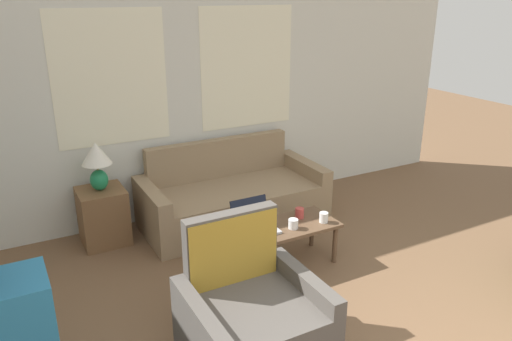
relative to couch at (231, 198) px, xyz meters
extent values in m
cube|color=silver|center=(-0.22, 0.46, 1.05)|extent=(6.92, 0.05, 2.60)
cube|color=white|center=(-1.05, 0.43, 1.30)|extent=(1.10, 0.01, 1.30)
cube|color=white|center=(0.43, 0.43, 1.30)|extent=(1.10, 0.01, 1.30)
cube|color=#937A5B|center=(0.00, -0.07, -0.05)|extent=(1.64, 0.89, 0.40)
cube|color=#937A5B|center=(0.00, 0.31, 0.16)|extent=(1.64, 0.12, 0.82)
cube|color=#937A5B|center=(-0.89, -0.07, 0.02)|extent=(0.14, 0.89, 0.55)
cube|color=#937A5B|center=(0.89, -0.07, 0.02)|extent=(0.14, 0.89, 0.55)
cube|color=#514C47|center=(-0.80, -2.03, -0.04)|extent=(0.68, 0.79, 0.42)
cube|color=#514C47|center=(-0.80, -1.68, 0.22)|extent=(0.68, 0.10, 0.94)
cube|color=#514C47|center=(-0.41, -2.03, 0.02)|extent=(0.10, 0.79, 0.54)
cube|color=#A87F28|center=(-0.80, -1.74, 0.33)|extent=(0.66, 0.01, 0.68)
cube|color=brown|center=(-1.32, 0.14, 0.02)|extent=(0.43, 0.43, 0.55)
ellipsoid|color=#1E8451|center=(-1.32, 0.14, 0.40)|extent=(0.17, 0.17, 0.20)
cylinder|color=tan|center=(-1.32, 0.14, 0.53)|extent=(0.02, 0.02, 0.06)
cone|color=white|center=(-1.32, 0.14, 0.67)|extent=(0.28, 0.28, 0.21)
cube|color=brown|center=(-0.01, -1.08, 0.13)|extent=(1.00, 0.47, 0.03)
cylinder|color=brown|center=(-0.46, -1.26, -0.07)|extent=(0.04, 0.04, 0.36)
cylinder|color=brown|center=(0.43, -1.26, -0.07)|extent=(0.04, 0.04, 0.36)
cylinder|color=brown|center=(-0.46, -0.90, -0.07)|extent=(0.04, 0.04, 0.36)
cylinder|color=brown|center=(0.43, -0.90, -0.07)|extent=(0.04, 0.04, 0.36)
cube|color=#B7B7BC|center=(-0.27, -1.08, 0.15)|extent=(0.35, 0.24, 0.02)
cube|color=black|center=(-0.27, -0.93, 0.28)|extent=(0.35, 0.07, 0.24)
cylinder|color=white|center=(0.04, -1.16, 0.18)|extent=(0.09, 0.09, 0.09)
cylinder|color=#B23D38|center=(0.21, -1.01, 0.19)|extent=(0.08, 0.08, 0.10)
cylinder|color=white|center=(0.35, -1.19, 0.19)|extent=(0.08, 0.08, 0.09)
camera|label=1|loc=(-2.11, -4.46, 2.11)|focal=35.00mm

